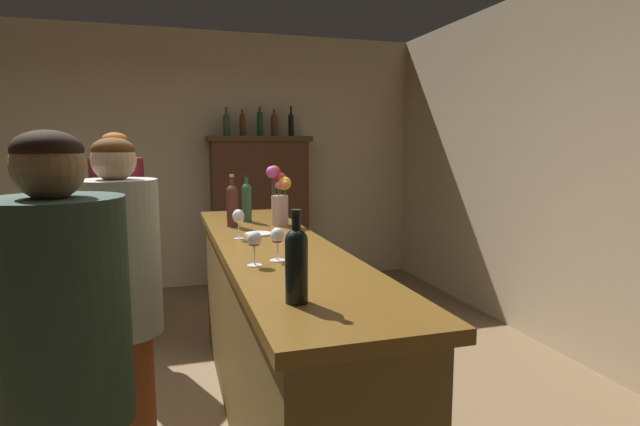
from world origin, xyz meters
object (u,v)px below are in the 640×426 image
at_px(patron_in_navy, 66,404).
at_px(cheese_plate, 259,234).
at_px(display_cabinet, 260,209).
at_px(patron_redhead, 122,317).
at_px(wine_glass_front, 277,238).
at_px(bar_counter, 275,336).
at_px(display_bottle_midright, 274,124).
at_px(wine_glass_mid, 238,217).
at_px(wine_glass_rear, 254,241).
at_px(wine_bottle_chardonnay, 247,200).
at_px(display_bottle_center, 260,122).
at_px(patron_by_cabinet, 120,235).
at_px(wine_bottle_rose, 232,204).
at_px(display_bottle_left, 226,124).
at_px(display_bottle_right, 291,124).
at_px(flower_arrangement, 279,193).
at_px(display_bottle_midleft, 243,124).
at_px(wine_bottle_syrah, 296,261).

bearing_deg(patron_in_navy, cheese_plate, 14.01).
bearing_deg(patron_in_navy, display_cabinet, 25.01).
bearing_deg(patron_redhead, wine_glass_front, -46.58).
distance_m(bar_counter, display_bottle_midright, 3.22).
distance_m(wine_glass_mid, wine_glass_rear, 0.66).
xyz_separation_m(wine_bottle_chardonnay, patron_in_navy, (-0.81, -2.02, -0.32)).
bearing_deg(wine_glass_rear, display_cabinet, 79.43).
bearing_deg(display_bottle_center, patron_by_cabinet, -131.39).
height_order(cheese_plate, display_bottle_midright, display_bottle_midright).
distance_m(wine_glass_front, patron_in_navy, 1.13).
height_order(display_cabinet, wine_bottle_chardonnay, display_cabinet).
distance_m(wine_bottle_rose, display_bottle_left, 2.35).
height_order(wine_bottle_chardonnay, display_bottle_right, display_bottle_right).
xyz_separation_m(wine_glass_rear, patron_redhead, (-0.55, -0.03, -0.28)).
height_order(display_bottle_center, patron_in_navy, display_bottle_center).
distance_m(wine_bottle_chardonnay, wine_glass_mid, 0.66).
relative_size(display_cabinet, display_bottle_right, 5.10).
xyz_separation_m(wine_glass_front, patron_by_cabinet, (-0.82, 1.77, -0.25)).
distance_m(wine_glass_rear, patron_redhead, 0.62).
height_order(wine_glass_rear, patron_in_navy, patron_in_navy).
bearing_deg(bar_counter, wine_glass_rear, -111.38).
bearing_deg(display_bottle_midright, patron_in_navy, -109.45).
bearing_deg(wine_glass_mid, flower_arrangement, 52.57).
bearing_deg(bar_counter, display_bottle_midleft, 84.77).
height_order(wine_bottle_syrah, patron_redhead, patron_redhead).
bearing_deg(display_cabinet, display_bottle_midright, -0.00).
relative_size(cheese_plate, display_bottle_left, 0.53).
xyz_separation_m(wine_bottle_rose, display_bottle_left, (0.24, 2.26, 0.60)).
height_order(bar_counter, flower_arrangement, flower_arrangement).
distance_m(cheese_plate, display_bottle_right, 2.85).
distance_m(display_bottle_midleft, display_bottle_right, 0.54).
relative_size(display_cabinet, wine_bottle_rose, 4.95).
relative_size(display_cabinet, cheese_plate, 10.55).
height_order(wine_glass_rear, display_bottle_midright, display_bottle_midright).
height_order(bar_counter, display_bottle_midright, display_bottle_midright).
bearing_deg(wine_glass_rear, display_bottle_midright, 76.60).
height_order(wine_bottle_chardonnay, patron_by_cabinet, patron_by_cabinet).
distance_m(wine_bottle_chardonnay, wine_glass_front, 1.24).
relative_size(wine_bottle_syrah, display_bottle_midright, 1.02).
height_order(wine_bottle_chardonnay, patron_in_navy, patron_in_navy).
xyz_separation_m(wine_glass_rear, patron_by_cabinet, (-0.71, 1.84, -0.25)).
bearing_deg(wine_bottle_chardonnay, display_cabinet, 77.46).
distance_m(display_bottle_midleft, patron_in_navy, 4.33).
bearing_deg(patron_in_navy, wine_bottle_chardonnay, 20.43).
relative_size(wine_glass_mid, display_bottle_center, 0.53).
height_order(wine_bottle_chardonnay, display_bottle_center, display_bottle_center).
distance_m(wine_bottle_chardonnay, display_bottle_right, 2.31).
bearing_deg(patron_by_cabinet, cheese_plate, 8.39).
relative_size(wine_bottle_syrah, wine_glass_mid, 1.87).
bearing_deg(wine_bottle_chardonnay, display_bottle_midright, 72.96).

